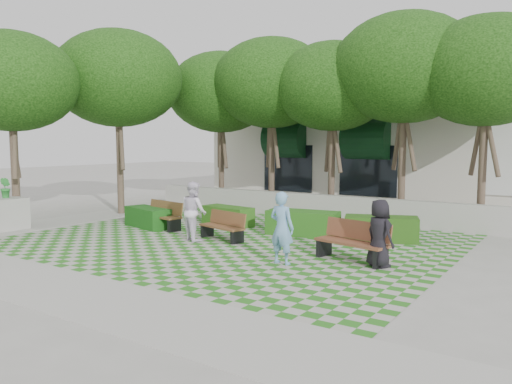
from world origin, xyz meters
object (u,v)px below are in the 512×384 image
Objects in this scene: hedge_west at (148,217)px; person_blue at (282,228)px; planter_back at (7,212)px; bench_mid at (223,226)px; bench_west at (162,216)px; hedge_midright at (303,223)px; bench_east at (353,242)px; hedge_east at (381,229)px; person_white at (194,211)px; person_dark at (379,233)px; hedge_midleft at (228,216)px.

person_blue is at bearing -16.50° from hedge_west.
bench_mid is at bearing 19.69° from planter_back.
bench_west reaches higher than hedge_midright.
hedge_east is (-0.29, 2.74, -0.11)m from bench_east.
hedge_west is at bearing 6.42° from person_white.
person_dark is at bearing -156.60° from person_white.
hedge_east is at bearing 27.09° from bench_west.
hedge_west is 1.11× the size of planter_back.
bench_east is 7.03m from bench_west.
hedge_midleft is at bearing 137.94° from bench_mid.
hedge_east is at bearing -123.68° from person_white.
bench_west is at bearing -163.22° from hedge_east.
hedge_midleft is (-3.01, 0.19, -0.05)m from hedge_midright.
hedge_midright is at bearing 29.79° from bench_west.
hedge_west is at bearing -166.58° from bench_west.
hedge_east is (3.87, 2.39, -0.04)m from bench_mid.
bench_west is 0.97× the size of hedge_midleft.
bench_east is 0.80m from person_dark.
person_white reaches higher than bench_west.
bench_west reaches higher than hedge_east.
hedge_midleft is 7.21m from planter_back.
person_dark is at bearing -2.68° from bench_east.
hedge_midright reaches higher than hedge_midleft.
hedge_midleft is 1.09× the size of planter_back.
person_white is (-5.54, 0.02, 0.08)m from person_dark.
hedge_midright is 5.24m from hedge_west.
hedge_midright is at bearing 151.27° from bench_east.
person_white reaches higher than hedge_west.
person_white reaches higher than hedge_midleft.
bench_east reaches higher than hedge_west.
hedge_midleft is 5.70m from person_blue.
person_blue reaches higher than hedge_midright.
person_white reaches higher than hedge_midright.
bench_mid is 2.49m from hedge_midright.
hedge_east is 4.08m from person_blue.
bench_west is at bearing -15.41° from person_blue.
hedge_midleft is at bearing 39.79° from planter_back.
bench_mid is at bearing -148.31° from hedge_east.
bench_mid is at bearing -118.34° from person_white.
planter_back is at bearing 38.74° from person_dark.
person_white reaches higher than bench_east.
person_blue reaches higher than bench_mid.
person_blue is at bearing -8.09° from bench_west.
bench_east is 1.01× the size of hedge_west.
hedge_west is at bearing 23.34° from person_dark.
bench_east is 2.75m from hedge_east.
planter_back is (-4.14, -2.86, 0.13)m from bench_west.
planter_back is at bearing -155.75° from hedge_east.
person_dark reaches higher than hedge_midleft.
hedge_west is at bearing -138.15° from hedge_midleft.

